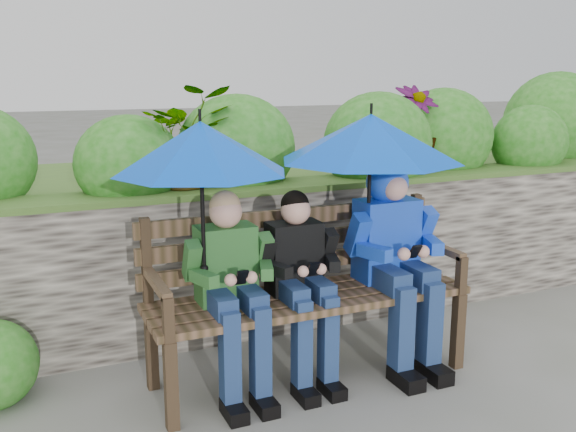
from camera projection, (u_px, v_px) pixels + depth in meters
name	position (u px, v px, depth m)	size (l,w,h in m)	color
ground	(295.00, 373.00, 3.87)	(60.00, 60.00, 0.00)	#5F6153
garden_backdrop	(214.00, 217.00, 5.16)	(8.00, 2.85, 1.83)	#302A26
park_bench	(304.00, 282.00, 3.77)	(1.89, 0.55, 1.00)	#392A1B
boy_left	(232.00, 282.00, 3.49)	(0.48, 0.56, 1.15)	#295B29
boy_middle	(301.00, 275.00, 3.65)	(0.46, 0.53, 1.12)	black
boy_right	(395.00, 246.00, 3.87)	(0.56, 0.67, 1.25)	blue
umbrella_left	(201.00, 147.00, 3.26)	(0.92, 0.92, 0.86)	#0043D0
umbrella_right	(371.00, 138.00, 3.71)	(1.09, 1.09, 0.85)	#0043D0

